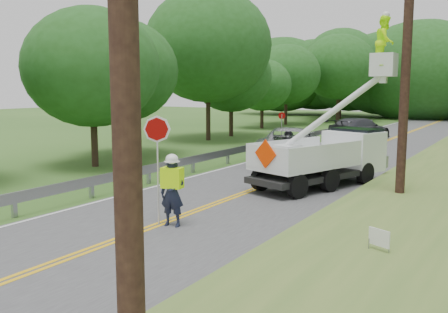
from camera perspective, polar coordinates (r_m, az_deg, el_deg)
The scene contains 11 objects.
ground at distance 12.08m, azimuth -15.37°, elevation -10.47°, with size 140.00×140.00×0.00m, color #30591F.
road at distance 23.64m, azimuth 10.23°, elevation -1.29°, with size 7.20×96.00×0.03m.
guardrail at distance 26.07m, azimuth 2.75°, elevation 0.90°, with size 0.18×48.00×0.77m.
utility_poles at distance 25.05m, azimuth 24.07°, elevation 10.74°, with size 1.60×43.30×10.00m.
treeline_left at distance 43.18m, azimuth 5.22°, elevation 10.51°, with size 10.49×56.01×10.66m.
flagger at distance 13.43m, azimuth -6.02°, elevation -3.56°, with size 1.13×0.57×2.99m.
bucket_truck at distance 19.48m, azimuth 12.96°, elevation 0.89°, with size 4.71×6.33×6.04m.
suv_silver at distance 25.58m, azimuth 7.53°, elevation 1.45°, with size 2.88×6.25×1.74m, color #A8A9B0.
suv_darkgrey at distance 36.60m, azimuth 15.32°, elevation 3.09°, with size 2.25×5.53×1.61m, color #3C3D44.
stop_sign_permanent at distance 32.21m, azimuth 6.66°, elevation 3.75°, with size 0.43×0.22×2.18m.
yard_sign at distance 11.19m, azimuth 17.43°, elevation -9.05°, with size 0.50×0.24×0.77m.
Camera 1 is at (8.47, -7.75, 3.76)m, focal length 39.69 mm.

